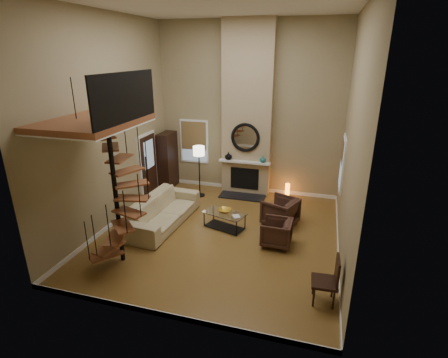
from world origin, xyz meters
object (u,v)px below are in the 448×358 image
(coffee_table, at_px, (224,218))
(side_chair, at_px, (330,279))
(hutch, at_px, (168,161))
(sofa, at_px, (163,210))
(floor_lamp, at_px, (199,155))
(armchair_near, at_px, (283,212))
(armchair_far, at_px, (279,233))
(accent_lamp, at_px, (287,191))

(coffee_table, xyz_separation_m, side_chair, (2.73, -2.33, 0.24))
(hutch, distance_m, sofa, 2.95)
(side_chair, bearing_deg, sofa, 154.55)
(sofa, bearing_deg, floor_lamp, -4.82)
(armchair_near, xyz_separation_m, armchair_far, (0.06, -1.18, 0.00))
(sofa, xyz_separation_m, side_chair, (4.45, -2.12, 0.13))
(coffee_table, bearing_deg, side_chair, -40.45)
(hutch, bearing_deg, accent_lamp, 0.58)
(sofa, height_order, side_chair, side_chair)
(sofa, bearing_deg, hutch, 24.48)
(hutch, height_order, side_chair, hutch)
(armchair_far, bearing_deg, floor_lamp, -128.40)
(sofa, distance_m, side_chair, 4.93)
(hutch, xyz_separation_m, sofa, (1.05, -2.70, -0.55))
(sofa, relative_size, coffee_table, 2.18)
(sofa, bearing_deg, side_chair, -112.22)
(hutch, xyz_separation_m, armchair_near, (4.26, -1.82, -0.60))
(hutch, height_order, armchair_far, hutch)
(coffee_table, bearing_deg, sofa, -173.13)
(sofa, bearing_deg, accent_lamp, -45.55)
(sofa, xyz_separation_m, armchair_far, (3.27, -0.30, -0.04))
(floor_lamp, bearing_deg, armchair_near, -23.80)
(coffee_table, xyz_separation_m, floor_lamp, (-1.42, 1.95, 1.13))
(sofa, distance_m, accent_lamp, 4.17)
(armchair_near, bearing_deg, floor_lamp, -92.40)
(coffee_table, bearing_deg, accent_lamp, 60.95)
(sofa, xyz_separation_m, floor_lamp, (0.31, 2.16, 1.02))
(hutch, bearing_deg, coffee_table, -41.95)
(sofa, height_order, armchair_far, sofa)
(accent_lamp, bearing_deg, side_chair, -74.80)
(armchair_far, relative_size, side_chair, 0.72)
(hutch, distance_m, accent_lamp, 4.24)
(floor_lamp, xyz_separation_m, side_chair, (4.15, -4.28, -0.89))
(armchair_far, distance_m, side_chair, 2.17)
(armchair_far, bearing_deg, accent_lamp, -176.04)
(coffee_table, distance_m, side_chair, 3.60)
(hutch, height_order, accent_lamp, hutch)
(hutch, bearing_deg, armchair_near, -23.13)
(side_chair, bearing_deg, armchair_near, 112.49)
(sofa, distance_m, armchair_near, 3.33)
(hutch, bearing_deg, floor_lamp, -21.67)
(floor_lamp, bearing_deg, hutch, 158.33)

